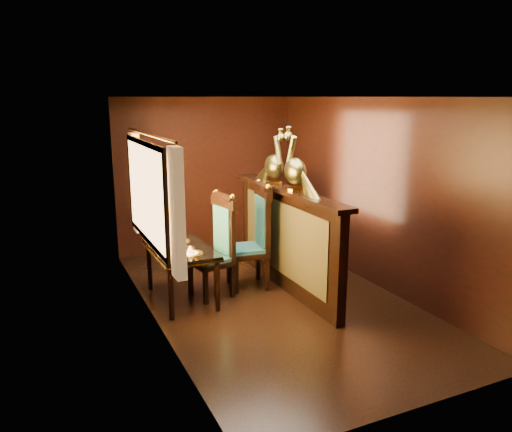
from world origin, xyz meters
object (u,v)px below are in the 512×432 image
object	(u,v)px
dining_table	(180,253)
peacock_left	(295,159)
peacock_right	(274,156)
chair_right	(257,233)
chair_left	(219,242)

from	to	relation	value
dining_table	peacock_left	world-z (taller)	peacock_left
peacock_right	peacock_left	bearing A→B (deg)	-90.00
chair_right	peacock_right	world-z (taller)	peacock_right
chair_right	peacock_right	bearing A→B (deg)	31.03
chair_left	chair_right	xyz separation A→B (m)	(0.56, 0.06, 0.04)
chair_left	peacock_right	size ratio (longest dim) A/B	1.80
peacock_left	peacock_right	bearing A→B (deg)	90.00
chair_right	peacock_left	bearing A→B (deg)	-46.71
dining_table	peacock_right	bearing A→B (deg)	6.64
dining_table	peacock_right	size ratio (longest dim) A/B	1.57
chair_right	peacock_right	xyz separation A→B (m)	(0.31, 0.13, 0.99)
dining_table	chair_left	xyz separation A→B (m)	(0.51, -0.01, 0.08)
dining_table	peacock_right	xyz separation A→B (m)	(1.38, 0.18, 1.12)
dining_table	chair_left	distance (m)	0.52
chair_left	peacock_right	xyz separation A→B (m)	(0.87, 0.19, 1.03)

